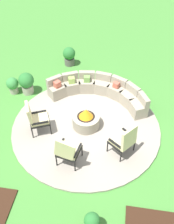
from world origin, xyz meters
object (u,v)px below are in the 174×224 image
lounge_chair_front_left (36,118)px  lounge_chair_back_left (124,140)px  potted_plant_0 (69,56)px  potted_plant_1 (27,82)px  potted_plant_3 (92,223)px  fire_pit (86,120)px  potted_plant_4 (13,85)px  lounge_chair_front_right (68,150)px  curved_stone_bench (99,90)px

lounge_chair_front_left → lounge_chair_back_left: lounge_chair_front_left is taller
lounge_chair_front_left → potted_plant_0: 3.85m
lounge_chair_front_left → potted_plant_1: size_ratio=1.33×
potted_plant_0 → potted_plant_3: potted_plant_0 is taller
lounge_chair_back_left → fire_pit: bearing=91.2°
lounge_chair_back_left → potted_plant_4: (-4.01, 2.17, -0.25)m
lounge_chair_front_right → potted_plant_1: (-2.07, 2.83, -0.16)m
lounge_chair_back_left → potted_plant_4: bearing=99.3°
curved_stone_bench → lounge_chair_back_left: lounge_chair_back_left is taller
lounge_chair_front_left → potted_plant_3: lounge_chair_front_left is taller
lounge_chair_back_left → potted_plant_1: size_ratio=1.27×
fire_pit → lounge_chair_back_left: 1.49m
potted_plant_0 → potted_plant_4: size_ratio=1.24×
curved_stone_bench → potted_plant_0: curved_stone_bench is taller
lounge_chair_back_left → potted_plant_0: bearing=67.0°
potted_plant_3 → potted_plant_1: bearing=123.4°
curved_stone_bench → lounge_chair_front_left: (-1.64, -1.87, 0.26)m
lounge_chair_front_right → lounge_chair_back_left: bearing=32.7°
potted_plant_0 → potted_plant_3: (1.84, -6.50, -0.07)m
lounge_chair_front_right → potted_plant_0: size_ratio=1.42×
curved_stone_bench → potted_plant_0: (-1.45, 1.97, 0.06)m
fire_pit → lounge_chair_front_right: 1.50m
lounge_chair_front_left → potted_plant_1: lounge_chair_front_left is taller
potted_plant_1 → potted_plant_4: bearing=-171.2°
fire_pit → lounge_chair_front_left: size_ratio=0.78×
curved_stone_bench → potted_plant_1: 2.56m
potted_plant_0 → potted_plant_4: potted_plant_0 is taller
lounge_chair_front_left → lounge_chair_front_right: lounge_chair_front_right is taller
potted_plant_1 → lounge_chair_front_left: bearing=-63.1°
fire_pit → potted_plant_3: size_ratio=1.33×
potted_plant_3 → fire_pit: bearing=101.3°
potted_plant_0 → potted_plant_3: 6.75m
potted_plant_0 → potted_plant_4: bearing=-127.3°
lounge_chair_back_left → potted_plant_0: lounge_chair_back_left is taller
fire_pit → potted_plant_4: 3.11m
fire_pit → potted_plant_4: size_ratio=1.35×
lounge_chair_front_left → lounge_chair_front_right: (1.16, -1.02, -0.01)m
potted_plant_3 → potted_plant_4: potted_plant_3 is taller
potted_plant_0 → potted_plant_4: 2.65m
potted_plant_1 → lounge_chair_back_left: bearing=-32.6°
fire_pit → potted_plant_1: size_ratio=1.03×
lounge_chair_back_left → potted_plant_0: (-2.40, 4.28, -0.19)m
curved_stone_bench → lounge_chair_front_right: lounge_chair_front_right is taller
fire_pit → curved_stone_bench: bearing=80.9°
potted_plant_4 → potted_plant_3: bearing=-51.8°
potted_plant_3 → potted_plant_4: 5.58m
curved_stone_bench → fire_pit: bearing=-99.1°
potted_plant_4 → lounge_chair_front_left: bearing=-50.6°
lounge_chair_front_left → potted_plant_4: size_ratio=1.74×
lounge_chair_front_right → potted_plant_0: bearing=111.8°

